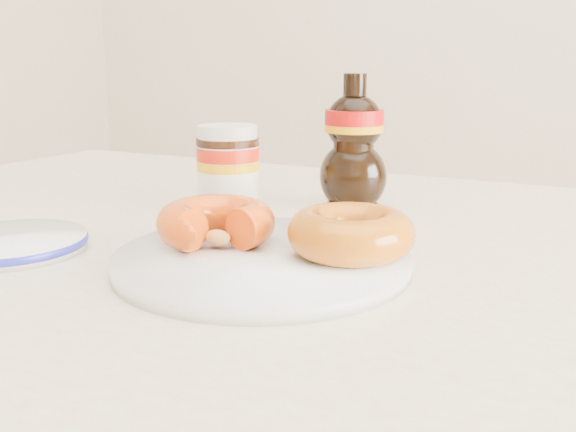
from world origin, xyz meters
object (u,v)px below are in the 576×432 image
at_px(dark_jar, 230,173).
at_px(blue_rim_saucer, 11,243).
at_px(nutella_jar, 228,166).
at_px(plate, 262,259).
at_px(donut_bitten, 216,223).
at_px(donut_whole, 351,233).
at_px(dining_table, 313,335).
at_px(syrup_bottle, 354,142).

height_order(dark_jar, blue_rim_saucer, dark_jar).
height_order(nutella_jar, dark_jar, nutella_jar).
bearing_deg(plate, blue_rim_saucer, -164.71).
bearing_deg(blue_rim_saucer, donut_bitten, 22.08).
relative_size(donut_whole, dark_jar, 1.41).
bearing_deg(donut_bitten, blue_rim_saucer, -142.45).
relative_size(dining_table, donut_whole, 12.80).
distance_m(plate, dark_jar, 0.27).
distance_m(dining_table, nutella_jar, 0.23).
distance_m(dining_table, donut_whole, 0.13).
relative_size(donut_bitten, blue_rim_saucer, 0.77).
xyz_separation_m(dining_table, dark_jar, (-0.19, 0.15, 0.12)).
relative_size(nutella_jar, blue_rim_saucer, 0.73).
bearing_deg(plate, donut_whole, 23.28).
xyz_separation_m(nutella_jar, dark_jar, (-0.03, 0.05, -0.02)).
bearing_deg(plate, dark_jar, 127.69).
distance_m(plate, donut_bitten, 0.06).
bearing_deg(donut_whole, dark_jar, 142.28).
bearing_deg(syrup_bottle, blue_rim_saucer, -125.18).
relative_size(donut_bitten, nutella_jar, 1.05).
height_order(donut_bitten, blue_rim_saucer, donut_bitten).
relative_size(dining_table, donut_bitten, 12.91).
distance_m(donut_whole, blue_rim_saucer, 0.32).
bearing_deg(donut_bitten, donut_whole, 24.96).
distance_m(plate, syrup_bottle, 0.26).
xyz_separation_m(plate, dark_jar, (-0.16, 0.21, 0.03)).
bearing_deg(blue_rim_saucer, plate, 15.29).
distance_m(dark_jar, blue_rim_saucer, 0.29).
bearing_deg(syrup_bottle, nutella_jar, -144.08).
relative_size(plate, donut_whole, 2.37).
xyz_separation_m(dining_table, syrup_bottle, (-0.04, 0.19, 0.16)).
distance_m(donut_bitten, blue_rim_saucer, 0.20).
distance_m(nutella_jar, syrup_bottle, 0.15).
relative_size(plate, dark_jar, 3.34).
xyz_separation_m(donut_bitten, blue_rim_saucer, (-0.18, -0.07, -0.02)).
distance_m(dining_table, dark_jar, 0.27).
relative_size(dark_jar, blue_rim_saucer, 0.55).
relative_size(nutella_jar, syrup_bottle, 0.64).
distance_m(syrup_bottle, dark_jar, 0.16).
xyz_separation_m(dining_table, blue_rim_saucer, (-0.26, -0.12, 0.09)).
xyz_separation_m(syrup_bottle, dark_jar, (-0.15, -0.04, -0.04)).
bearing_deg(donut_whole, dining_table, 148.59).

